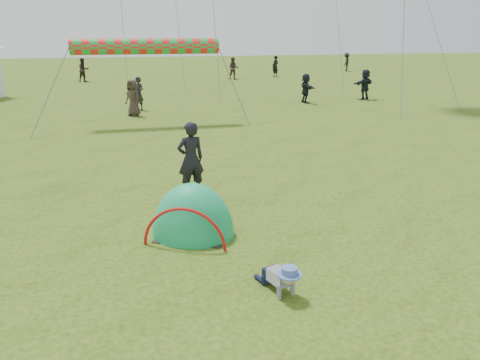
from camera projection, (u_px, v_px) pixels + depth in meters
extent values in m
plane|color=#214B11|center=(287.00, 324.00, 6.25)|extent=(140.00, 140.00, 0.00)
ellipsoid|color=#1B846A|center=(193.00, 234.00, 9.02)|extent=(1.99, 1.85, 2.06)
imported|color=black|center=(191.00, 159.00, 10.96)|extent=(0.72, 0.55, 1.77)
imported|color=#2B221D|center=(84.00, 70.00, 35.91)|extent=(1.10, 1.04, 1.79)
imported|color=black|center=(365.00, 84.00, 26.56)|extent=(1.64, 1.12, 1.70)
imported|color=black|center=(139.00, 94.00, 22.98)|extent=(0.70, 0.69, 1.63)
imported|color=black|center=(346.00, 62.00, 45.54)|extent=(1.21, 1.28, 1.74)
imported|color=#392F29|center=(133.00, 98.00, 21.39)|extent=(0.93, 0.96, 1.66)
imported|color=black|center=(306.00, 88.00, 25.33)|extent=(0.50, 1.47, 1.58)
imported|color=black|center=(275.00, 66.00, 39.73)|extent=(0.66, 0.76, 1.76)
imported|color=#3E312E|center=(233.00, 68.00, 37.79)|extent=(0.98, 0.83, 1.75)
cylinder|color=red|center=(146.00, 46.00, 18.81)|extent=(5.88, 0.64, 0.64)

